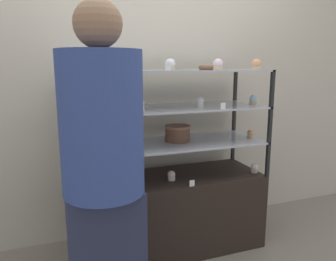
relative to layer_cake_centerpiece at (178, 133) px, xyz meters
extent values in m
plane|color=gray|center=(-0.08, -0.02, -0.88)|extent=(20.00, 20.00, 0.00)
cube|color=beige|center=(-0.08, 0.37, 0.42)|extent=(8.00, 0.05, 2.60)
cube|color=black|center=(-0.08, -0.02, -0.60)|extent=(1.39, 0.50, 0.56)
cube|color=black|center=(-0.77, 0.22, -0.19)|extent=(0.02, 0.02, 0.26)
cube|color=black|center=(0.60, 0.22, -0.19)|extent=(0.02, 0.02, 0.26)
cube|color=black|center=(-0.77, -0.26, -0.19)|extent=(0.02, 0.02, 0.26)
cube|color=black|center=(0.60, -0.26, -0.19)|extent=(0.02, 0.02, 0.26)
cube|color=#B7BCC6|center=(-0.08, -0.02, -0.06)|extent=(1.39, 0.50, 0.01)
cube|color=black|center=(-0.77, 0.22, 0.07)|extent=(0.02, 0.02, 0.26)
cube|color=black|center=(0.60, 0.22, 0.07)|extent=(0.02, 0.02, 0.26)
cube|color=black|center=(-0.77, -0.26, 0.07)|extent=(0.02, 0.02, 0.26)
cube|color=black|center=(0.60, -0.26, 0.07)|extent=(0.02, 0.02, 0.26)
cube|color=#B7BCC6|center=(-0.08, -0.02, 0.19)|extent=(1.39, 0.50, 0.01)
cube|color=black|center=(-0.77, 0.22, 0.33)|extent=(0.02, 0.02, 0.26)
cube|color=black|center=(0.60, 0.22, 0.33)|extent=(0.02, 0.02, 0.26)
cube|color=black|center=(-0.77, -0.26, 0.33)|extent=(0.02, 0.02, 0.26)
cube|color=black|center=(0.60, -0.26, 0.33)|extent=(0.02, 0.02, 0.26)
cube|color=#B7BCC6|center=(-0.08, -0.02, 0.45)|extent=(1.39, 0.50, 0.01)
cylinder|color=brown|center=(0.00, 0.00, -0.01)|extent=(0.18, 0.18, 0.10)
cylinder|color=#8C5B42|center=(0.00, 0.00, 0.05)|extent=(0.19, 0.19, 0.02)
cube|color=beige|center=(-0.40, -0.09, 0.22)|extent=(0.20, 0.17, 0.05)
cube|color=white|center=(-0.40, -0.09, 0.25)|extent=(0.20, 0.17, 0.01)
cylinder|color=white|center=(-0.71, -0.11, -0.30)|extent=(0.05, 0.05, 0.03)
sphere|color=white|center=(-0.71, -0.11, -0.27)|extent=(0.06, 0.06, 0.06)
cylinder|color=beige|center=(-0.08, -0.09, -0.30)|extent=(0.05, 0.05, 0.03)
sphere|color=silver|center=(-0.08, -0.09, -0.27)|extent=(0.06, 0.06, 0.06)
cylinder|color=#CCB28C|center=(0.57, -0.15, -0.30)|extent=(0.05, 0.05, 0.03)
sphere|color=white|center=(0.57, -0.15, -0.27)|extent=(0.06, 0.06, 0.06)
cube|color=white|center=(0.00, -0.26, -0.29)|extent=(0.04, 0.00, 0.04)
cylinder|color=white|center=(-0.73, -0.12, -0.05)|extent=(0.05, 0.05, 0.02)
sphere|color=white|center=(-0.73, -0.12, -0.02)|extent=(0.05, 0.05, 0.05)
cylinder|color=#CCB28C|center=(0.57, -0.09, -0.05)|extent=(0.05, 0.05, 0.02)
sphere|color=#E5996B|center=(0.57, -0.09, -0.02)|extent=(0.05, 0.05, 0.05)
cube|color=white|center=(-0.42, -0.26, -0.04)|extent=(0.04, 0.00, 0.04)
cylinder|color=white|center=(-0.73, -0.14, 0.21)|extent=(0.05, 0.05, 0.03)
sphere|color=#F4EAB2|center=(-0.73, -0.14, 0.24)|extent=(0.06, 0.06, 0.06)
cylinder|color=beige|center=(0.12, -0.11, 0.21)|extent=(0.05, 0.05, 0.03)
sphere|color=white|center=(0.12, -0.11, 0.24)|extent=(0.06, 0.06, 0.06)
cylinder|color=#CCB28C|center=(0.56, -0.11, 0.21)|extent=(0.05, 0.05, 0.03)
sphere|color=silver|center=(0.56, -0.11, 0.24)|extent=(0.06, 0.06, 0.06)
cube|color=white|center=(0.22, -0.26, 0.22)|extent=(0.04, 0.00, 0.04)
cylinder|color=#CCB28C|center=(-0.71, -0.15, 0.47)|extent=(0.06, 0.06, 0.03)
sphere|color=white|center=(-0.71, -0.15, 0.50)|extent=(0.07, 0.07, 0.07)
cylinder|color=beige|center=(-0.39, -0.12, 0.47)|extent=(0.06, 0.06, 0.03)
sphere|color=#8C5B42|center=(-0.39, -0.12, 0.50)|extent=(0.07, 0.07, 0.07)
cylinder|color=#CCB28C|center=(-0.08, -0.07, 0.47)|extent=(0.06, 0.06, 0.03)
sphere|color=white|center=(-0.08, -0.07, 0.50)|extent=(0.07, 0.07, 0.07)
cylinder|color=#CCB28C|center=(0.23, -0.15, 0.47)|extent=(0.06, 0.06, 0.03)
sphere|color=silver|center=(0.23, -0.15, 0.50)|extent=(0.07, 0.07, 0.07)
cylinder|color=#CCB28C|center=(0.55, -0.14, 0.47)|extent=(0.06, 0.06, 0.03)
sphere|color=#E5996B|center=(0.55, -0.14, 0.50)|extent=(0.07, 0.07, 0.07)
cube|color=white|center=(-0.17, -0.26, 0.48)|extent=(0.04, 0.00, 0.04)
torus|color=brown|center=(0.24, 0.03, 0.47)|extent=(0.13, 0.13, 0.03)
cylinder|color=#33478C|center=(-0.64, -0.66, 0.22)|extent=(0.39, 0.39, 0.67)
sphere|color=#936B4C|center=(-0.64, -0.66, 0.66)|extent=(0.22, 0.22, 0.22)
camera|label=1|loc=(-0.87, -2.16, 0.49)|focal=35.00mm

